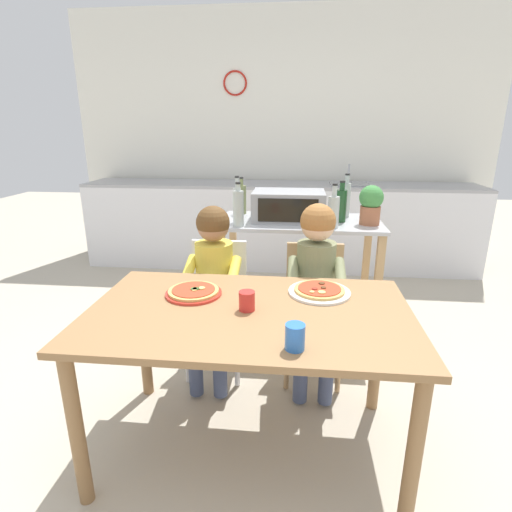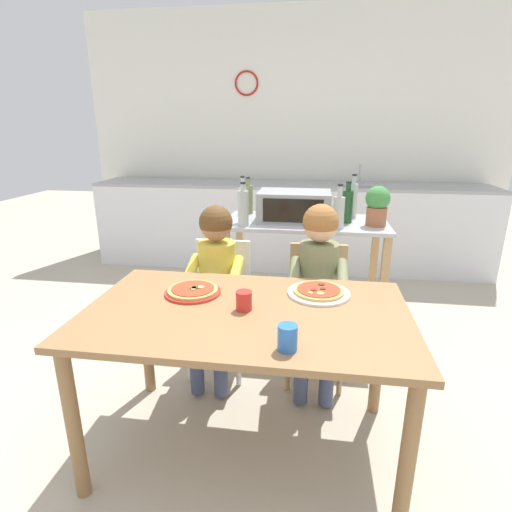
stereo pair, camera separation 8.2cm
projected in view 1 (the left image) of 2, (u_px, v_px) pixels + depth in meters
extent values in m
plane|color=#B7AD99|center=(268.00, 327.00, 3.15)|extent=(12.46, 12.46, 0.00)
cube|color=white|center=(282.00, 140.00, 4.57)|extent=(4.65, 0.12, 2.70)
torus|color=red|center=(235.00, 83.00, 4.37)|extent=(0.26, 0.02, 0.26)
cube|color=silver|center=(279.00, 226.00, 4.46)|extent=(4.19, 0.60, 0.88)
cube|color=#9E9EA3|center=(280.00, 185.00, 4.32)|extent=(4.19, 0.60, 0.03)
cube|color=gray|center=(349.00, 185.00, 4.24)|extent=(0.40, 0.33, 0.02)
cylinder|color=#B7BABF|center=(349.00, 174.00, 4.32)|extent=(0.02, 0.02, 0.20)
cube|color=#B7BABF|center=(300.00, 222.00, 2.86)|extent=(1.13, 0.58, 0.02)
cube|color=tan|center=(298.00, 293.00, 3.03)|extent=(1.04, 0.53, 0.02)
cube|color=tan|center=(222.00, 289.00, 2.81)|extent=(0.05, 0.05, 0.83)
cube|color=tan|center=(377.00, 295.00, 2.71)|extent=(0.05, 0.05, 0.83)
cube|color=tan|center=(234.00, 265.00, 3.28)|extent=(0.05, 0.05, 0.83)
cube|color=tan|center=(365.00, 270.00, 3.17)|extent=(0.05, 0.05, 0.83)
cube|color=#999BA0|center=(288.00, 206.00, 2.84)|extent=(0.50, 0.33, 0.21)
cube|color=black|center=(288.00, 210.00, 2.67)|extent=(0.40, 0.01, 0.16)
cylinder|color=black|center=(314.00, 220.00, 2.67)|extent=(0.02, 0.01, 0.02)
cylinder|color=#ADB7B2|center=(333.00, 212.00, 2.62)|extent=(0.07, 0.07, 0.21)
cylinder|color=#ADB7B2|center=(335.00, 191.00, 2.58)|extent=(0.03, 0.03, 0.07)
cylinder|color=black|center=(335.00, 185.00, 2.57)|extent=(0.03, 0.03, 0.01)
cylinder|color=#1E4723|center=(341.00, 206.00, 2.79)|extent=(0.07, 0.07, 0.22)
cylinder|color=#1E4723|center=(342.00, 186.00, 2.75)|extent=(0.03, 0.03, 0.05)
cylinder|color=black|center=(343.00, 182.00, 2.74)|extent=(0.04, 0.04, 0.01)
cylinder|color=#ADB7B2|center=(237.00, 205.00, 2.77)|extent=(0.05, 0.05, 0.24)
cylinder|color=#ADB7B2|center=(237.00, 183.00, 2.72)|extent=(0.03, 0.03, 0.07)
cylinder|color=black|center=(237.00, 177.00, 2.71)|extent=(0.03, 0.03, 0.01)
cylinder|color=olive|center=(242.00, 200.00, 3.05)|extent=(0.07, 0.07, 0.21)
cylinder|color=olive|center=(241.00, 182.00, 3.01)|extent=(0.03, 0.03, 0.05)
cylinder|color=black|center=(241.00, 178.00, 3.00)|extent=(0.03, 0.03, 0.01)
cylinder|color=#ADB7B2|center=(238.00, 209.00, 2.65)|extent=(0.07, 0.07, 0.24)
cylinder|color=#ADB7B2|center=(238.00, 187.00, 2.61)|extent=(0.03, 0.03, 0.04)
cylinder|color=black|center=(238.00, 183.00, 2.60)|extent=(0.03, 0.03, 0.01)
cylinder|color=#ADB7B2|center=(346.00, 200.00, 2.94)|extent=(0.06, 0.06, 0.25)
cylinder|color=#ADB7B2|center=(347.00, 179.00, 2.89)|extent=(0.03, 0.03, 0.06)
cylinder|color=black|center=(348.00, 174.00, 2.88)|extent=(0.03, 0.03, 0.01)
cylinder|color=#9E5B3D|center=(370.00, 215.00, 2.72)|extent=(0.13, 0.13, 0.12)
sphere|color=#428942|center=(371.00, 197.00, 2.69)|extent=(0.16, 0.16, 0.16)
cube|color=olive|center=(249.00, 313.00, 1.75)|extent=(1.41, 0.84, 0.03)
cylinder|color=olive|center=(76.00, 431.00, 1.59)|extent=(0.06, 0.06, 0.70)
cylinder|color=olive|center=(414.00, 457.00, 1.46)|extent=(0.06, 0.06, 0.70)
cylinder|color=olive|center=(144.00, 339.00, 2.27)|extent=(0.06, 0.06, 0.70)
cylinder|color=olive|center=(377.00, 351.00, 2.15)|extent=(0.06, 0.06, 0.70)
cube|color=silver|center=(216.00, 308.00, 2.46)|extent=(0.36, 0.36, 0.04)
cube|color=silver|center=(220.00, 269.00, 2.55)|extent=(0.34, 0.03, 0.38)
cylinder|color=silver|center=(237.00, 354.00, 2.37)|extent=(0.03, 0.03, 0.42)
cylinder|color=silver|center=(187.00, 351.00, 2.40)|extent=(0.03, 0.03, 0.42)
cylinder|color=silver|center=(244.00, 329.00, 2.65)|extent=(0.03, 0.03, 0.42)
cylinder|color=silver|center=(199.00, 327.00, 2.68)|extent=(0.03, 0.03, 0.42)
cube|color=tan|center=(314.00, 312.00, 2.40)|extent=(0.36, 0.36, 0.04)
cube|color=tan|center=(314.00, 273.00, 2.49)|extent=(0.34, 0.03, 0.38)
cylinder|color=tan|center=(339.00, 359.00, 2.31)|extent=(0.03, 0.03, 0.42)
cylinder|color=tan|center=(287.00, 357.00, 2.34)|extent=(0.03, 0.03, 0.42)
cylinder|color=tan|center=(335.00, 334.00, 2.59)|extent=(0.03, 0.03, 0.42)
cylinder|color=tan|center=(288.00, 332.00, 2.62)|extent=(0.03, 0.03, 0.42)
cube|color=#424C6B|center=(223.00, 312.00, 2.31)|extent=(0.10, 0.30, 0.10)
cylinder|color=#424C6B|center=(220.00, 361.00, 2.26)|extent=(0.08, 0.08, 0.44)
cube|color=#424C6B|center=(199.00, 311.00, 2.32)|extent=(0.10, 0.30, 0.10)
cylinder|color=#424C6B|center=(195.00, 360.00, 2.27)|extent=(0.08, 0.08, 0.44)
cylinder|color=yellow|center=(234.00, 274.00, 2.27)|extent=(0.06, 0.26, 0.15)
cylinder|color=yellow|center=(188.00, 272.00, 2.30)|extent=(0.06, 0.26, 0.15)
cylinder|color=yellow|center=(215.00, 273.00, 2.39)|extent=(0.22, 0.22, 0.37)
sphere|color=#A37556|center=(213.00, 225.00, 2.30)|extent=(0.18, 0.18, 0.18)
sphere|color=brown|center=(213.00, 223.00, 2.30)|extent=(0.19, 0.19, 0.19)
cube|color=#424C6B|center=(328.00, 317.00, 2.25)|extent=(0.10, 0.30, 0.10)
cylinder|color=#424C6B|center=(327.00, 368.00, 2.20)|extent=(0.08, 0.08, 0.44)
cube|color=#424C6B|center=(302.00, 316.00, 2.26)|extent=(0.10, 0.30, 0.10)
cylinder|color=#424C6B|center=(301.00, 366.00, 2.21)|extent=(0.08, 0.08, 0.44)
cylinder|color=#7A7F56|center=(340.00, 276.00, 2.21)|extent=(0.06, 0.26, 0.15)
cylinder|color=#7A7F56|center=(293.00, 274.00, 2.23)|extent=(0.06, 0.26, 0.15)
cylinder|color=#7A7F56|center=(315.00, 275.00, 2.33)|extent=(0.22, 0.22, 0.39)
sphere|color=beige|center=(318.00, 224.00, 2.23)|extent=(0.19, 0.19, 0.19)
sphere|color=#9E6633|center=(318.00, 221.00, 2.23)|extent=(0.20, 0.20, 0.20)
cylinder|color=red|center=(194.00, 293.00, 1.91)|extent=(0.27, 0.27, 0.01)
cylinder|color=tan|center=(194.00, 291.00, 1.90)|extent=(0.24, 0.24, 0.01)
cylinder|color=#B23D23|center=(193.00, 289.00, 1.90)|extent=(0.20, 0.20, 0.00)
cylinder|color=#386628|center=(194.00, 289.00, 1.90)|extent=(0.03, 0.03, 0.01)
cylinder|color=#386628|center=(196.00, 289.00, 1.90)|extent=(0.03, 0.03, 0.01)
cylinder|color=#DBC666|center=(202.00, 288.00, 1.91)|extent=(0.03, 0.03, 0.01)
cylinder|color=#DBC666|center=(194.00, 290.00, 1.88)|extent=(0.02, 0.02, 0.01)
cylinder|color=white|center=(319.00, 292.00, 1.92)|extent=(0.29, 0.29, 0.01)
cylinder|color=tan|center=(319.00, 290.00, 1.92)|extent=(0.24, 0.24, 0.01)
cylinder|color=#B23D23|center=(319.00, 288.00, 1.92)|extent=(0.20, 0.20, 0.00)
cylinder|color=#563319|center=(323.00, 288.00, 1.91)|extent=(0.03, 0.03, 0.01)
cylinder|color=#DBC666|center=(322.00, 292.00, 1.86)|extent=(0.03, 0.03, 0.01)
cylinder|color=maroon|center=(315.00, 289.00, 1.90)|extent=(0.03, 0.03, 0.01)
cylinder|color=#563319|center=(322.00, 283.00, 1.97)|extent=(0.03, 0.03, 0.01)
cylinder|color=#DBC666|center=(312.00, 292.00, 1.86)|extent=(0.02, 0.02, 0.01)
cylinder|color=red|center=(247.00, 301.00, 1.74)|extent=(0.07, 0.07, 0.09)
cylinder|color=blue|center=(295.00, 337.00, 1.43)|extent=(0.07, 0.07, 0.10)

